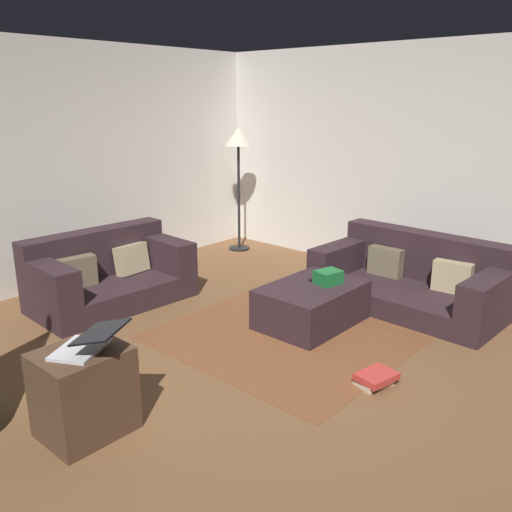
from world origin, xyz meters
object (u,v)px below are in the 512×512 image
Objects in this scene: corner_lamp at (238,146)px; side_table at (84,392)px; laptop at (87,343)px; book_stack at (375,379)px; ottoman at (312,305)px; gift_box at (328,277)px; couch_left at (107,275)px; couch_right at (414,280)px; tv_remote at (316,282)px.

side_table is at bearing -149.44° from corner_lamp.
book_stack is (1.67, -1.01, -0.56)m from laptop.
ottoman is 2.30m from side_table.
book_stack is at bearing -121.74° from corner_lamp.
laptop reaches higher than side_table.
corner_lamp reaches higher than ottoman.
gift_box is 2.45m from side_table.
gift_box is (1.06, -1.96, 0.15)m from couch_left.
gift_box is 2.82m from corner_lamp.
couch_right is 3.40m from laptop.
corner_lamp reaches higher than laptop.
corner_lamp is at bearing 58.26° from book_stack.
ottoman is (-1.07, 0.48, -0.08)m from couch_right.
ottoman is 4.21× the size of gift_box.
book_stack is at bearing 109.79° from couch_right.
corner_lamp is (0.34, 2.73, 1.14)m from couch_right.
couch_right is 1.77m from book_stack.
side_table is at bearing 55.67° from couch_left.
gift_box is 2.42m from laptop.
gift_box is 1.43× the size of tv_remote.
book_stack is (-0.74, -0.93, -0.38)m from gift_box.
couch_left is 0.85× the size of couch_right.
tv_remote is 0.10× the size of corner_lamp.
side_table is (-1.38, -1.82, -0.01)m from couch_left.
laptop is 4.39m from corner_lamp.
side_table is at bearing -172.13° from tv_remote.
side_table is 1.74× the size of book_stack.
laptop is (0.03, -0.05, 0.34)m from side_table.
ottoman is at bearing 150.41° from gift_box.
couch_left is 9.83× the size of tv_remote.
laptop is 1.60× the size of book_stack.
couch_left is 2.23m from gift_box.
couch_right reaches higher than ottoman.
tv_remote is (-0.05, 0.09, -0.05)m from gift_box.
gift_box is at bearing -1.97° from laptop.
ottoman is 0.29m from gift_box.
couch_right is 5.83× the size of book_stack.
ottoman is at bearing -122.19° from corner_lamp.
book_stack is at bearing -31.24° from laptop.
side_table reaches higher than ottoman.
corner_lamp reaches higher than gift_box.
couch_right is 3.42m from side_table.
tv_remote is at bearing 121.21° from couch_left.
tv_remote is 2.79m from corner_lamp.
corner_lamp is (3.71, 2.19, 1.12)m from side_table.
tv_remote is (1.01, -1.86, 0.09)m from couch_left.
corner_lamp reaches higher than tv_remote.
ottoman is at bearing -0.09° from laptop.
ottoman is 3.04× the size of book_stack.
tv_remote is at bearing 56.18° from book_stack.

